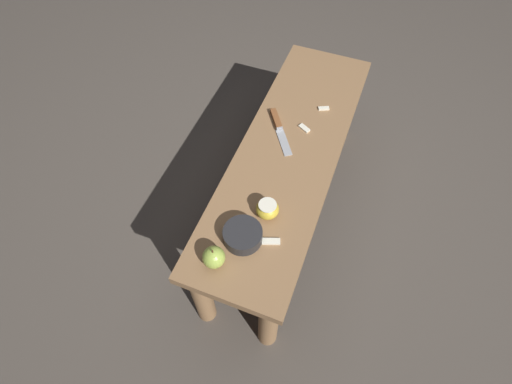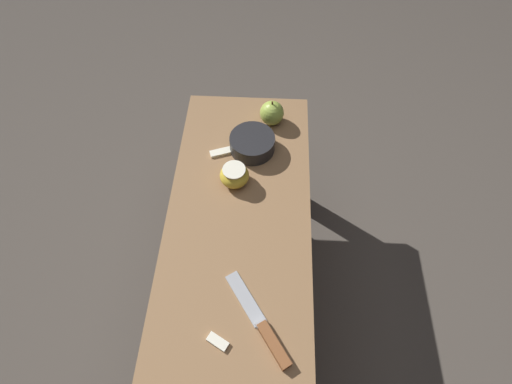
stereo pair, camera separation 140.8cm
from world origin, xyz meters
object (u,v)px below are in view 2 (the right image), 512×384
object	(u,v)px
bowl	(252,143)
knife	(266,332)
wooden_bench	(234,299)
apple_whole	(272,113)
apple_cut	(234,175)

from	to	relation	value
bowl	knife	bearing A→B (deg)	-173.63
wooden_bench	apple_whole	world-z (taller)	apple_whole
knife	apple_whole	world-z (taller)	apple_whole
apple_whole	apple_cut	xyz separation A→B (m)	(-0.24, 0.10, -0.01)
wooden_bench	knife	size ratio (longest dim) A/B	5.84
apple_whole	bowl	distance (m)	0.13
apple_whole	knife	bearing A→B (deg)	-179.50
apple_cut	bowl	world-z (taller)	apple_cut
knife	apple_cut	xyz separation A→B (m)	(0.41, 0.10, 0.02)
knife	apple_cut	size ratio (longest dim) A/B	2.73
wooden_bench	apple_cut	xyz separation A→B (m)	(0.31, 0.02, 0.12)
wooden_bench	apple_cut	bearing A→B (deg)	3.45
knife	bowl	xyz separation A→B (m)	(0.53, 0.06, 0.02)
knife	bowl	bearing A→B (deg)	-27.51
apple_whole	bowl	xyz separation A→B (m)	(-0.11, 0.05, -0.01)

